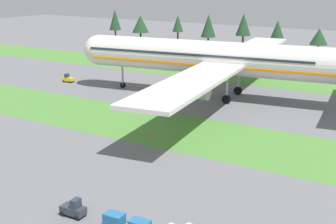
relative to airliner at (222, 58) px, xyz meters
The scene contains 8 objects.
grass_strip_near 25.50m from the airliner, 72.03° to the right, with size 320.00×16.75×0.01m, color #4C8438.
grass_strip_far 25.03m from the airliner, 71.64° to the left, with size 320.00×16.75×0.01m, color #4C8438.
airliner is the anchor object (origin of this frame).
baggage_tug 54.07m from the airliner, 80.77° to the right, with size 2.66×1.43×1.97m.
cargo_dolly_lead 54.83m from the airliner, 75.50° to the right, with size 2.27×1.61×1.55m.
pushback_tractor 37.74m from the airliner, behind, with size 2.75×1.64×1.97m.
taxiway_marker_0 28.48m from the airliner, 87.38° to the right, with size 0.44×0.44×0.69m, color orange.
distant_tree_line 68.13m from the airliner, 86.22° to the left, with size 178.15×10.56×12.80m.
Camera 1 is at (32.46, -24.33, 23.61)m, focal length 51.21 mm.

